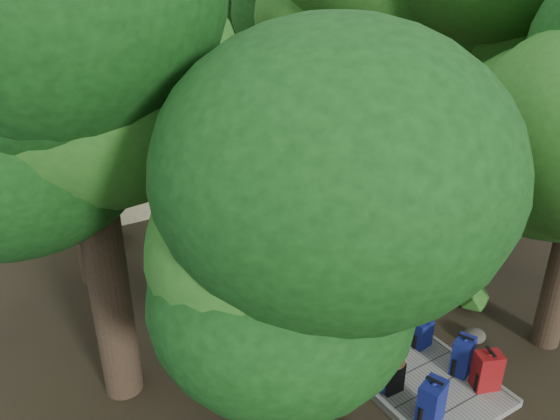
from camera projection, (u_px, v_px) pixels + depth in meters
ground at (302, 283)px, 12.34m from camera, size 120.00×120.00×0.00m
sand_beach at (105, 119)px, 24.64m from camera, size 40.00×22.00×0.02m
boardwalk at (279, 262)px, 13.08m from camera, size 2.00×12.00×0.12m
backpack_left_a at (432, 401)px, 8.37m from camera, size 0.52×0.44×0.83m
backpack_left_b at (393, 375)px, 9.03m from camera, size 0.35×0.26×0.63m
backpack_left_c at (385, 363)px, 9.16m from camera, size 0.47×0.36×0.81m
backpack_left_d at (334, 326)px, 10.26m from camera, size 0.40×0.30×0.58m
backpack_right_a at (487, 369)px, 9.07m from camera, size 0.51×0.44×0.76m
backpack_right_b at (463, 354)px, 9.41m from camera, size 0.50×0.43×0.75m
backpack_right_c at (422, 332)px, 10.08m from camera, size 0.37×0.28×0.59m
backpack_right_d at (420, 324)px, 10.37m from camera, size 0.40×0.35×0.51m
duffel_right_khaki at (383, 305)px, 11.00m from camera, size 0.73×0.80×0.44m
suitcase_on_boardwalk at (349, 330)px, 10.07m from camera, size 0.48×0.32×0.68m
lone_suitcase_on_sand at (175, 162)px, 18.60m from camera, size 0.41×0.25×0.62m
hat_brown at (393, 359)px, 8.84m from camera, size 0.40×0.40×0.12m
hat_white at (390, 339)px, 9.00m from camera, size 0.39×0.39×0.13m
kayak at (41, 175)px, 17.90m from camera, size 1.45×3.26×0.32m
sun_lounger at (245, 141)px, 20.75m from camera, size 1.07×1.92×0.59m
tree_right_b at (508, 16)px, 12.17m from camera, size 6.18×6.18×11.03m
tree_right_c at (360, 54)px, 13.71m from camera, size 5.19×5.19×8.99m
tree_right_e at (304, 36)px, 17.82m from camera, size 4.83×4.83×8.69m
tree_right_f at (298, 1)px, 20.38m from camera, size 5.80×5.80×10.35m
tree_left_a at (301, 294)px, 6.36m from camera, size 3.79×3.79×6.32m
tree_left_b at (86, 139)px, 7.49m from camera, size 4.94×4.94×8.90m
tree_left_c at (64, 86)px, 10.66m from camera, size 5.09×5.09×8.85m
tree_back_a at (49, 4)px, 20.65m from camera, size 5.82×5.82×10.08m
tree_back_b at (129, 14)px, 23.69m from camera, size 4.94×4.94×8.82m
palm_right_a at (270, 75)px, 17.34m from camera, size 3.83×3.83×6.53m
palm_right_b at (241, 26)px, 21.26m from camera, size 4.39×4.39×8.48m
palm_right_c at (179, 37)px, 20.88m from camera, size 4.87×4.87×7.75m
palm_left_a at (28, 98)px, 14.18m from camera, size 4.22×4.22×6.71m
rock_left_b at (252, 393)px, 9.11m from camera, size 0.37×0.33×0.20m
rock_left_c at (239, 292)px, 11.78m from camera, size 0.51×0.46×0.28m
rock_left_d at (166, 241)px, 14.00m from camera, size 0.27×0.25×0.15m
rock_right_a at (474, 336)px, 10.45m from camera, size 0.45×0.41×0.25m
rock_right_b at (415, 261)px, 12.99m from camera, size 0.48×0.43×0.26m
rock_right_c at (324, 234)px, 14.34m from camera, size 0.27×0.25×0.15m
shrub_left_a at (280, 406)px, 8.41m from camera, size 0.97×0.97×0.88m
shrub_left_b at (200, 274)px, 11.96m from camera, size 0.86×0.86×0.77m
shrub_left_c at (108, 222)px, 14.05m from camera, size 1.12×1.12×1.01m
shrub_right_a at (465, 292)px, 11.31m from camera, size 0.91×0.91×0.82m
shrub_right_b at (353, 208)px, 14.73m from camera, size 1.18×1.18×1.06m
shrub_right_c at (266, 177)px, 17.12m from camera, size 0.89×0.89×0.80m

